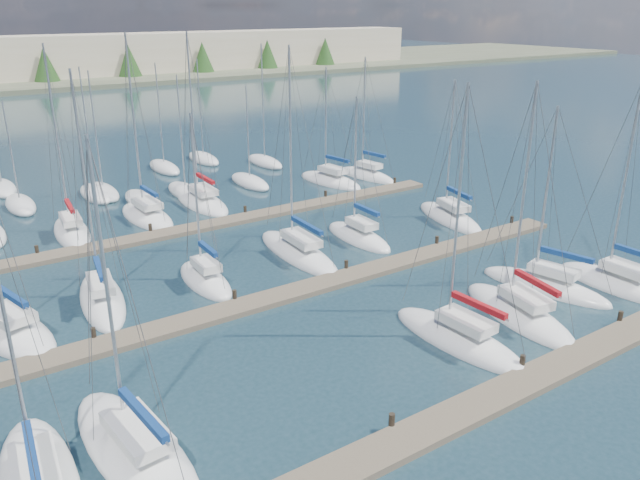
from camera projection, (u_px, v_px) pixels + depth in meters
ground at (97, 156)px, 71.67m from camera, size 400.00×400.00×0.00m
dock_near at (477, 406)px, 26.64m from camera, size 44.00×1.93×1.10m
dock_mid at (301, 290)px, 37.50m from camera, size 44.00×1.93×1.10m
dock_far at (205, 226)px, 48.36m from camera, size 44.00×1.93×1.10m
sailboat_r at (367, 175)px, 62.59m from camera, size 3.07×7.65×12.39m
sailboat_f at (545, 286)px, 37.93m from camera, size 4.12×8.39×11.74m
sailboat_h at (11, 331)px, 32.68m from camera, size 4.90×8.40×13.30m
sailboat_e at (518, 314)px, 34.56m from camera, size 4.27×8.85×13.48m
sailboat_n at (72, 232)px, 47.01m from camera, size 3.20×8.26×14.53m
sailboat_g at (617, 284)px, 38.27m from camera, size 2.81×7.79×13.05m
sailboat_o at (147, 216)px, 50.56m from camera, size 3.20×8.21×15.12m
sailboat_p at (202, 202)px, 54.26m from camera, size 3.21×9.04×15.02m
sailboat_i at (102, 299)px, 36.27m from camera, size 3.75×8.77×13.89m
sailboat_q at (330, 181)px, 60.78m from camera, size 3.90×8.30×11.67m
sailboat_k at (298, 252)px, 43.14m from camera, size 3.10×9.87×14.63m
sailboat_m at (450, 217)px, 50.24m from camera, size 4.46×8.71×11.70m
sailboat_j at (205, 280)px, 38.80m from camera, size 2.48×6.50×11.18m
sailboat_l at (359, 237)px, 46.03m from camera, size 2.51×7.17×11.07m
sailboat_d at (458, 339)px, 31.97m from camera, size 3.12×8.54×13.72m
sailboat_b at (135, 450)px, 23.98m from camera, size 3.83×9.78×13.01m
distant_boats at (98, 192)px, 56.70m from camera, size 36.93×20.75×13.30m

